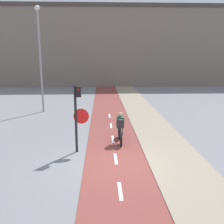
% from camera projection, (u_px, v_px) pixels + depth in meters
% --- Properties ---
extents(ground_plane, '(120.00, 120.00, 0.00)m').
position_uv_depth(ground_plane, '(116.00, 164.00, 9.86)').
color(ground_plane, gray).
extents(bike_lane, '(2.55, 60.00, 0.02)m').
position_uv_depth(bike_lane, '(116.00, 164.00, 9.86)').
color(bike_lane, brown).
rests_on(bike_lane, ground_plane).
extents(sidewalk_strip, '(2.40, 60.00, 0.05)m').
position_uv_depth(sidewalk_strip, '(178.00, 163.00, 9.95)').
color(sidewalk_strip, gray).
rests_on(sidewalk_strip, ground_plane).
extents(building_row_background, '(60.00, 5.20, 10.73)m').
position_uv_depth(building_row_background, '(105.00, 47.00, 35.13)').
color(building_row_background, slate).
rests_on(building_row_background, ground_plane).
extents(traffic_light_pole, '(0.67, 0.26, 2.97)m').
position_uv_depth(traffic_light_pole, '(78.00, 111.00, 10.76)').
color(traffic_light_pole, black).
rests_on(traffic_light_pole, ground_plane).
extents(street_lamp_far, '(0.36, 0.36, 7.61)m').
position_uv_depth(street_lamp_far, '(40.00, 50.00, 18.02)').
color(street_lamp_far, gray).
rests_on(street_lamp_far, ground_plane).
extents(cyclist_near, '(0.46, 1.76, 1.54)m').
position_uv_depth(cyclist_near, '(120.00, 129.00, 12.16)').
color(cyclist_near, black).
rests_on(cyclist_near, ground_plane).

